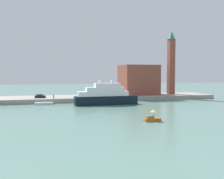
% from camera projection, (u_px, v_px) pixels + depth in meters
% --- Properties ---
extents(ground, '(400.00, 400.00, 0.00)m').
position_uv_depth(ground, '(101.00, 108.00, 83.72)').
color(ground, slate).
extents(quay_dock, '(110.00, 18.07, 1.70)m').
position_uv_depth(quay_dock, '(87.00, 98.00, 107.69)').
color(quay_dock, gray).
rests_on(quay_dock, ground).
extents(large_yacht, '(22.25, 4.74, 11.59)m').
position_uv_depth(large_yacht, '(105.00, 96.00, 91.75)').
color(large_yacht, black).
rests_on(large_yacht, ground).
extents(small_motorboat, '(3.91, 1.67, 2.74)m').
position_uv_depth(small_motorboat, '(152.00, 117.00, 59.56)').
color(small_motorboat, '#C66019').
rests_on(small_motorboat, ground).
extents(work_barge, '(6.24, 1.44, 0.90)m').
position_uv_depth(work_barge, '(44.00, 104.00, 91.17)').
color(work_barge, silver).
rests_on(work_barge, ground).
extents(harbor_building, '(15.49, 13.82, 13.11)m').
position_uv_depth(harbor_building, '(138.00, 80.00, 116.59)').
color(harbor_building, brown).
rests_on(harbor_building, quay_dock).
extents(bell_tower, '(3.52, 3.52, 28.47)m').
position_uv_depth(bell_tower, '(171.00, 61.00, 117.31)').
color(bell_tower, brown).
rests_on(bell_tower, quay_dock).
extents(parked_car, '(4.07, 1.88, 1.40)m').
position_uv_depth(parked_car, '(40.00, 96.00, 99.36)').
color(parked_car, black).
rests_on(parked_car, quay_dock).
extents(person_figure, '(0.36, 0.36, 1.58)m').
position_uv_depth(person_figure, '(54.00, 96.00, 97.70)').
color(person_figure, '#334C8C').
rests_on(person_figure, quay_dock).
extents(mooring_bollard, '(0.53, 0.53, 0.83)m').
position_uv_depth(mooring_bollard, '(95.00, 97.00, 100.67)').
color(mooring_bollard, black).
rests_on(mooring_bollard, quay_dock).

